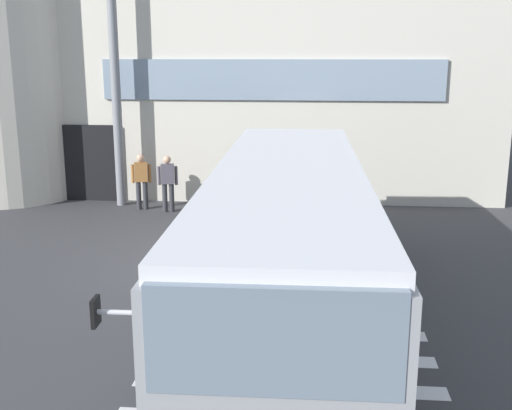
# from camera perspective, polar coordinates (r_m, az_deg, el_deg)

# --- Properties ---
(ground_plane) EXTENTS (80.00, 90.00, 0.02)m
(ground_plane) POSITION_cam_1_polar(r_m,az_deg,el_deg) (13.99, -4.44, -5.46)
(ground_plane) COLOR #353538
(ground_plane) RESTS_ON ground
(bay_paint_stripes) EXTENTS (4.40, 3.96, 0.01)m
(bay_paint_stripes) POSITION_cam_1_polar(r_m,az_deg,el_deg) (9.93, 3.20, -13.62)
(bay_paint_stripes) COLOR silver
(bay_paint_stripes) RESTS_ON ground
(terminal_building) EXTENTS (18.06, 13.80, 7.71)m
(terminal_building) POSITION_cam_1_polar(r_m,az_deg,el_deg) (24.73, -1.67, 11.94)
(terminal_building) COLOR beige
(terminal_building) RESTS_ON ground
(entry_support_column) EXTENTS (0.28, 0.28, 6.67)m
(entry_support_column) POSITION_cam_1_polar(r_m,az_deg,el_deg) (19.38, -12.61, 9.67)
(entry_support_column) COLOR slate
(entry_support_column) RESTS_ON ground
(bus_main_foreground) EXTENTS (3.03, 11.43, 2.70)m
(bus_main_foreground) POSITION_cam_1_polar(r_m,az_deg,el_deg) (11.01, 2.95, -3.38)
(bus_main_foreground) COLOR gray
(bus_main_foreground) RESTS_ON ground
(passenger_near_column) EXTENTS (0.58, 0.30, 1.68)m
(passenger_near_column) POSITION_cam_1_polar(r_m,az_deg,el_deg) (18.97, -10.39, 2.36)
(passenger_near_column) COLOR #2D2D33
(passenger_near_column) RESTS_ON ground
(passenger_by_doorway) EXTENTS (0.58, 0.42, 1.68)m
(passenger_by_doorway) POSITION_cam_1_polar(r_m,az_deg,el_deg) (18.55, -8.04, 2.30)
(passenger_by_doorway) COLOR #2D2D33
(passenger_by_doorway) RESTS_ON ground
(safety_bollard_yellow) EXTENTS (0.18, 0.18, 0.90)m
(safety_bollard_yellow) POSITION_cam_1_polar(r_m,az_deg,el_deg) (17.23, -1.07, -0.18)
(safety_bollard_yellow) COLOR yellow
(safety_bollard_yellow) RESTS_ON ground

